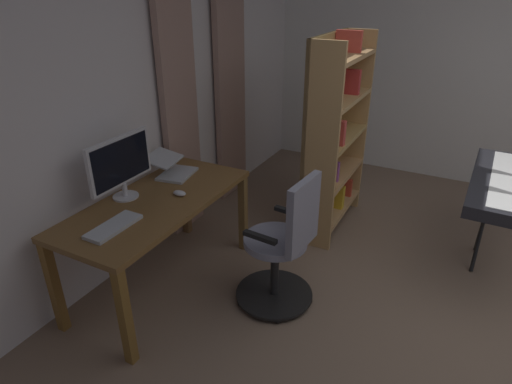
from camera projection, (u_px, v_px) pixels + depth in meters
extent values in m
cube|color=silver|center=(137.00, 96.00, 3.31)|extent=(5.39, 0.10, 2.59)
cube|color=tan|center=(230.00, 91.00, 4.32)|extent=(0.49, 0.06, 2.20)
cube|color=tan|center=(180.00, 111.00, 3.64)|extent=(0.43, 0.06, 2.20)
cube|color=brown|center=(157.00, 202.00, 3.01)|extent=(1.49, 0.67, 0.04)
cube|color=brown|center=(243.00, 213.00, 3.60)|extent=(0.06, 0.06, 0.68)
cube|color=brown|center=(125.00, 318.00, 2.48)|extent=(0.06, 0.06, 0.68)
cube|color=brown|center=(185.00, 199.00, 3.85)|extent=(0.06, 0.06, 0.68)
cube|color=brown|center=(55.00, 287.00, 2.73)|extent=(0.06, 0.06, 0.68)
cylinder|color=black|center=(274.00, 293.00, 3.14)|extent=(0.56, 0.56, 0.02)
sphere|color=black|center=(291.00, 277.00, 3.34)|extent=(0.05, 0.05, 0.05)
sphere|color=black|center=(252.00, 278.00, 3.32)|extent=(0.05, 0.05, 0.05)
sphere|color=black|center=(241.00, 304.00, 3.06)|extent=(0.05, 0.05, 0.05)
sphere|color=black|center=(278.00, 320.00, 2.91)|extent=(0.05, 0.05, 0.05)
sphere|color=black|center=(309.00, 301.00, 3.09)|extent=(0.05, 0.05, 0.05)
cylinder|color=black|center=(275.00, 269.00, 3.04)|extent=(0.06, 0.06, 0.43)
cylinder|color=gray|center=(275.00, 241.00, 2.94)|extent=(0.48, 0.48, 0.05)
cube|color=gray|center=(303.00, 215.00, 2.72)|extent=(0.38, 0.08, 0.48)
cube|color=black|center=(260.00, 237.00, 2.73)|extent=(0.06, 0.24, 0.03)
cube|color=black|center=(290.00, 212.00, 3.03)|extent=(0.06, 0.24, 0.03)
cylinder|color=silver|center=(126.00, 196.00, 3.03)|extent=(0.18, 0.18, 0.01)
cylinder|color=silver|center=(125.00, 189.00, 3.01)|extent=(0.04, 0.04, 0.09)
cube|color=silver|center=(120.00, 161.00, 2.92)|extent=(0.56, 0.03, 0.34)
cube|color=black|center=(122.00, 161.00, 2.91)|extent=(0.51, 0.01, 0.30)
cube|color=#B7BCC1|center=(114.00, 227.00, 2.64)|extent=(0.37, 0.15, 0.02)
cube|color=#B7BCC1|center=(177.00, 174.00, 3.37)|extent=(0.34, 0.28, 0.02)
cube|color=#B7BCC1|center=(163.00, 158.00, 3.35)|extent=(0.34, 0.27, 0.06)
ellipsoid|color=silver|center=(180.00, 193.00, 3.05)|extent=(0.06, 0.10, 0.04)
cube|color=tan|center=(351.00, 124.00, 4.12)|extent=(0.04, 0.30, 1.73)
cube|color=tan|center=(319.00, 154.00, 3.41)|extent=(0.04, 0.30, 1.73)
cube|color=tan|center=(323.00, 135.00, 3.82)|extent=(0.93, 0.04, 1.73)
cube|color=tan|center=(331.00, 207.00, 4.07)|extent=(0.86, 0.30, 0.04)
cube|color=tan|center=(334.00, 173.00, 3.92)|extent=(0.86, 0.30, 0.04)
cube|color=tan|center=(337.00, 137.00, 3.76)|extent=(0.86, 0.30, 0.04)
cube|color=tan|center=(340.00, 99.00, 3.61)|extent=(0.86, 0.30, 0.04)
cube|color=tan|center=(344.00, 56.00, 3.46)|extent=(0.86, 0.30, 0.04)
cube|color=#C0402D|center=(340.00, 186.00, 4.23)|extent=(0.04, 0.23, 0.18)
cube|color=purple|center=(328.00, 170.00, 3.71)|extent=(0.04, 0.20, 0.18)
cube|color=#D14841|center=(330.00, 131.00, 3.53)|extent=(0.06, 0.26, 0.21)
cube|color=#BD3131|center=(346.00, 81.00, 3.66)|extent=(0.06, 0.24, 0.21)
cube|color=#D1473A|center=(349.00, 41.00, 3.49)|extent=(0.04, 0.21, 0.17)
cube|color=gold|center=(331.00, 195.00, 4.00)|extent=(0.07, 0.24, 0.22)
cube|color=gold|center=(326.00, 172.00, 3.67)|extent=(0.06, 0.18, 0.18)
cube|color=gold|center=(324.00, 136.00, 3.42)|extent=(0.03, 0.19, 0.21)
cylinder|color=black|center=(482.00, 225.00, 3.43)|extent=(0.38, 0.04, 0.68)
cylinder|color=black|center=(482.00, 225.00, 3.43)|extent=(0.38, 0.04, 0.68)
cube|color=#232328|center=(494.00, 182.00, 3.26)|extent=(1.27, 0.36, 0.09)
cube|color=white|center=(504.00, 178.00, 3.22)|extent=(1.17, 0.21, 0.01)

